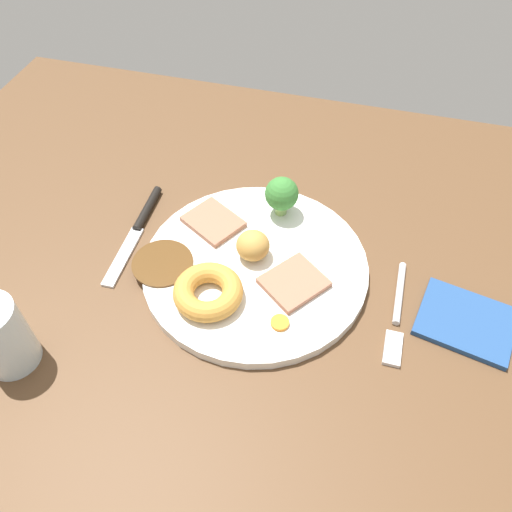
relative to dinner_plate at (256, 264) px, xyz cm
name	(u,v)px	position (x,y,z in cm)	size (l,w,h in cm)	color
dining_table	(275,282)	(-2.70, 0.34, -2.50)	(120.00, 84.00, 3.60)	brown
dinner_plate	(256,264)	(0.00, 0.00, 0.00)	(29.28, 29.28, 1.40)	white
gravy_pool	(162,263)	(11.58, 3.60, 0.85)	(7.95, 7.95, 0.30)	#563819
meat_slice_main	(294,282)	(-5.56, 2.46, 1.10)	(7.18, 6.35, 0.80)	#9E664C
meat_slice_under	(213,222)	(7.49, -4.98, 1.10)	(7.33, 5.93, 0.80)	#9E664C
yorkshire_pudding	(208,292)	(4.04, 7.23, 1.99)	(8.54, 8.54, 2.58)	#C68938
roast_potato_left	(253,245)	(0.64, -0.81, 2.67)	(4.36, 4.30, 3.94)	#BC8C42
carrot_coin_front	(280,323)	(-5.24, 8.61, 0.94)	(2.22, 2.22, 0.48)	orange
broccoli_floret	(282,194)	(-1.03, -9.61, 4.11)	(4.65, 4.65, 5.87)	#8CB766
fork	(397,315)	(-18.60, 2.93, -0.31)	(2.03, 15.26, 0.90)	silver
knife	(139,225)	(17.86, -2.81, -0.25)	(1.98, 18.53, 1.20)	black
water_glass	(0,337)	(23.29, 20.17, 3.93)	(6.05, 6.05, 9.27)	silver
folded_napkin	(466,321)	(-26.72, 1.78, -0.30)	(11.00, 9.00, 0.80)	navy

